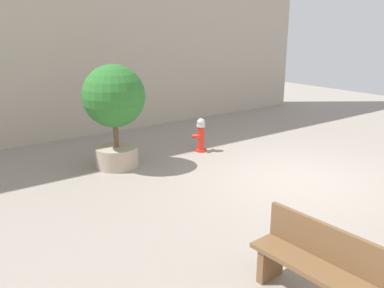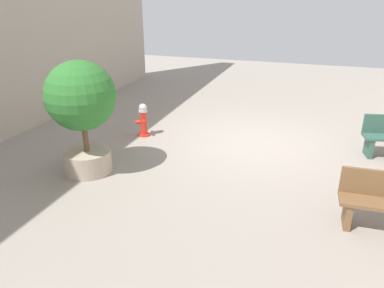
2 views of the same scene
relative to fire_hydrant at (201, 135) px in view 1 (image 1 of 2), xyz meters
The scene contains 4 objects.
ground_plane 2.85m from the fire_hydrant, behind, with size 23.40×23.40×0.00m, color gray.
fire_hydrant is the anchor object (origin of this frame).
bench_far 6.06m from the fire_hydrant, 155.79° to the left, with size 1.67×0.52×0.95m.
planter_tree 2.48m from the fire_hydrant, 85.35° to the left, with size 1.39×1.39×2.33m.
Camera 1 is at (-5.12, 6.45, 3.11)m, focal length 37.63 mm.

